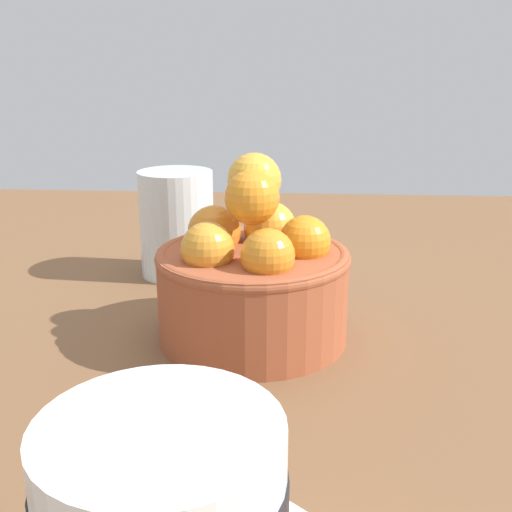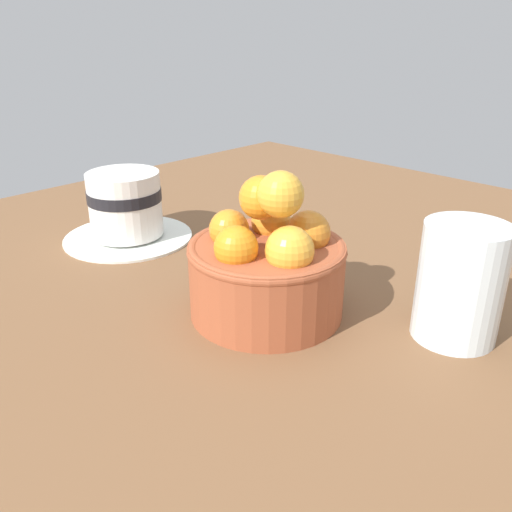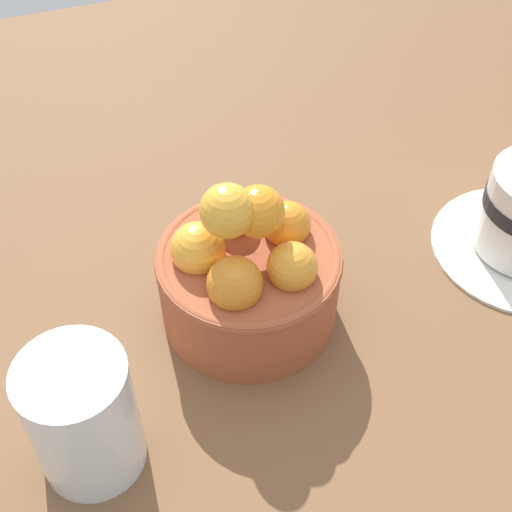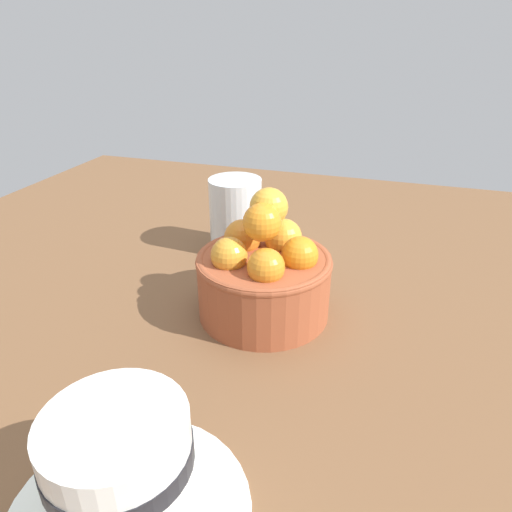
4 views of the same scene
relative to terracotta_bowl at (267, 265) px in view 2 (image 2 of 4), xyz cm
name	(u,v)px [view 2 (image 2 of 4)]	position (x,y,z in cm)	size (l,w,h in cm)	color
ground_plane	(266,331)	(0.02, -0.08, -6.88)	(112.46, 105.40, 4.14)	brown
terracotta_bowl	(267,265)	(0.00, 0.00, 0.00)	(14.13, 14.13, 13.64)	#9E4C2D
coffee_cup	(126,208)	(-1.35, -24.97, -0.92)	(15.66, 15.66, 8.34)	white
water_glass	(460,283)	(-8.28, 14.05, 0.21)	(7.04, 7.04, 10.03)	silver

